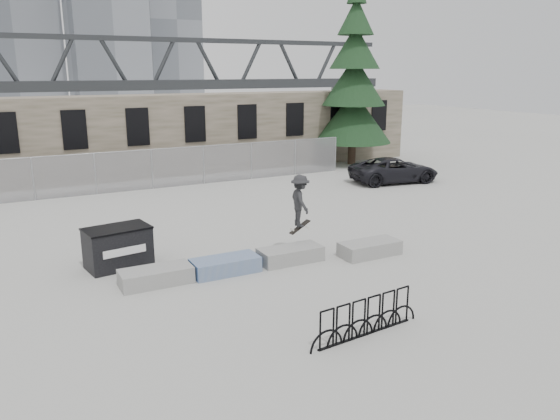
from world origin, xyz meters
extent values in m
plane|color=#A6A6A1|center=(0.00, 0.00, 0.00)|extent=(120.00, 120.00, 0.00)
cube|color=#635A49|center=(0.00, 16.25, 2.25)|extent=(36.00, 2.50, 4.50)
cube|color=black|center=(-6.40, 14.98, 2.90)|extent=(1.20, 0.12, 2.00)
cube|color=black|center=(-3.20, 14.98, 2.90)|extent=(1.20, 0.12, 2.00)
cube|color=black|center=(0.00, 14.98, 2.90)|extent=(1.20, 0.12, 2.00)
cube|color=black|center=(3.20, 14.98, 2.90)|extent=(1.20, 0.12, 2.00)
cube|color=black|center=(6.40, 14.98, 2.90)|extent=(1.20, 0.12, 2.00)
cube|color=black|center=(9.60, 14.98, 2.90)|extent=(1.20, 0.12, 2.00)
cube|color=black|center=(12.80, 14.98, 2.90)|extent=(1.20, 0.12, 2.00)
cube|color=black|center=(16.00, 14.98, 2.90)|extent=(1.20, 0.12, 2.00)
cylinder|color=gray|center=(-5.50, 12.50, 1.00)|extent=(0.06, 0.06, 2.00)
cylinder|color=gray|center=(-2.75, 12.50, 1.00)|extent=(0.06, 0.06, 2.00)
cylinder|color=gray|center=(0.00, 12.50, 1.00)|extent=(0.06, 0.06, 2.00)
cylinder|color=gray|center=(2.75, 12.50, 1.00)|extent=(0.06, 0.06, 2.00)
cylinder|color=gray|center=(5.50, 12.50, 1.00)|extent=(0.06, 0.06, 2.00)
cylinder|color=gray|center=(8.25, 12.50, 1.00)|extent=(0.06, 0.06, 2.00)
cylinder|color=gray|center=(11.00, 12.50, 1.00)|extent=(0.06, 0.06, 2.00)
cube|color=#99999E|center=(0.00, 12.50, 1.00)|extent=(22.00, 0.02, 2.00)
cylinder|color=gray|center=(0.00, 12.50, 2.00)|extent=(22.00, 0.04, 0.04)
cube|color=#9A9A97|center=(-3.26, -0.13, 0.23)|extent=(2.00, 0.90, 0.46)
cube|color=#2D471E|center=(-3.26, -0.13, 0.40)|extent=(1.76, 0.66, 0.10)
cube|color=#33589A|center=(-1.21, -0.23, 0.23)|extent=(2.00, 0.90, 0.46)
cube|color=#2D471E|center=(-1.21, -0.23, 0.40)|extent=(1.76, 0.66, 0.10)
cube|color=#9A9A97|center=(0.98, -0.26, 0.23)|extent=(2.00, 0.90, 0.46)
cube|color=#2D471E|center=(0.98, -0.26, 0.40)|extent=(1.76, 0.66, 0.10)
cube|color=#9A9A97|center=(3.55, -0.93, 0.23)|extent=(2.00, 0.90, 0.46)
cube|color=#2D471E|center=(3.55, -0.93, 0.40)|extent=(1.76, 0.66, 0.10)
cube|color=black|center=(-3.90, 1.76, 0.60)|extent=(2.00, 1.38, 1.21)
cube|color=black|center=(-3.90, 1.76, 1.22)|extent=(2.05, 1.43, 0.06)
cube|color=white|center=(-3.81, 1.19, 0.65)|extent=(1.29, 0.21, 0.23)
cube|color=black|center=(0.13, -5.36, 0.02)|extent=(2.69, 0.33, 0.04)
torus|color=black|center=(-0.99, -5.48, 0.45)|extent=(0.89, 0.14, 0.89)
torus|color=black|center=(-0.54, -5.43, 0.45)|extent=(0.89, 0.14, 0.89)
torus|color=black|center=(-0.09, -5.39, 0.45)|extent=(0.89, 0.14, 0.89)
torus|color=black|center=(0.36, -5.34, 0.45)|extent=(0.89, 0.14, 0.89)
torus|color=black|center=(0.81, -5.30, 0.45)|extent=(0.89, 0.14, 0.89)
torus|color=black|center=(1.25, -5.25, 0.45)|extent=(0.89, 0.14, 0.89)
cylinder|color=#38281E|center=(13.30, 14.11, 1.14)|extent=(0.50, 0.50, 2.29)
cone|color=black|center=(13.30, 14.11, 3.00)|extent=(4.83, 4.83, 3.20)
cone|color=black|center=(13.30, 14.11, 5.20)|extent=(3.94, 3.94, 3.00)
cone|color=black|center=(13.30, 14.11, 7.20)|extent=(3.11, 3.11, 2.60)
cone|color=black|center=(13.30, 14.11, 9.00)|extent=(2.23, 2.23, 2.20)
cube|color=slate|center=(12.00, 85.00, 17.00)|extent=(12.00, 12.00, 34.00)
cube|color=slate|center=(26.00, 95.00, 15.00)|extent=(10.00, 10.00, 30.00)
cube|color=#2D3033|center=(10.00, 55.00, 4.00)|extent=(70.00, 3.00, 1.20)
cube|color=#2D3033|center=(10.00, 55.00, 9.50)|extent=(70.00, 0.60, 0.60)
cube|color=gray|center=(40.00, 55.00, 2.00)|extent=(2.00, 3.00, 4.00)
imported|color=black|center=(11.91, 8.17, 0.66)|extent=(5.04, 2.87, 1.33)
imported|color=#252628|center=(1.56, 0.19, 1.81)|extent=(0.79, 1.17, 1.68)
cube|color=black|center=(1.56, 0.19, 0.94)|extent=(0.76, 0.30, 0.37)
cylinder|color=beige|center=(1.28, 0.12, 0.89)|extent=(0.06, 0.03, 0.06)
cylinder|color=beige|center=(1.28, 0.26, 0.89)|extent=(0.06, 0.03, 0.06)
cylinder|color=beige|center=(1.84, 0.12, 0.89)|extent=(0.06, 0.03, 0.06)
cylinder|color=beige|center=(1.84, 0.26, 0.89)|extent=(0.06, 0.03, 0.06)
camera|label=1|loc=(-6.83, -14.48, 5.86)|focal=35.00mm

